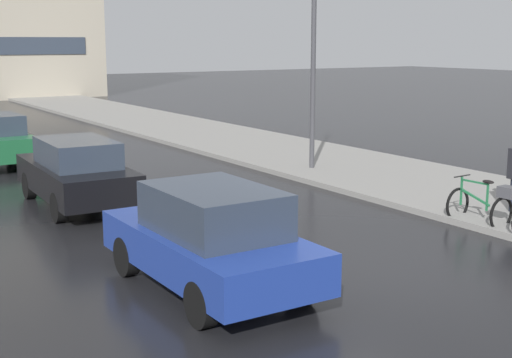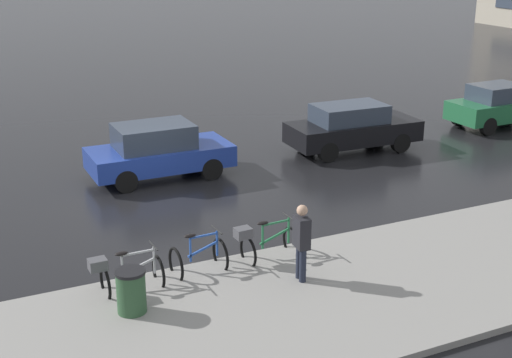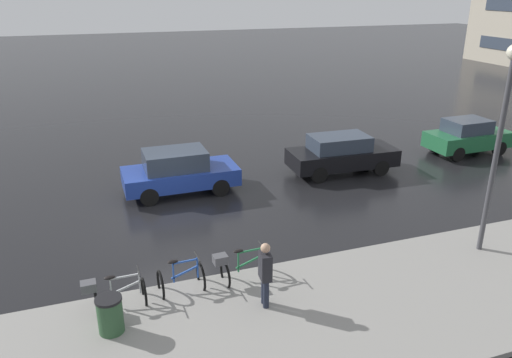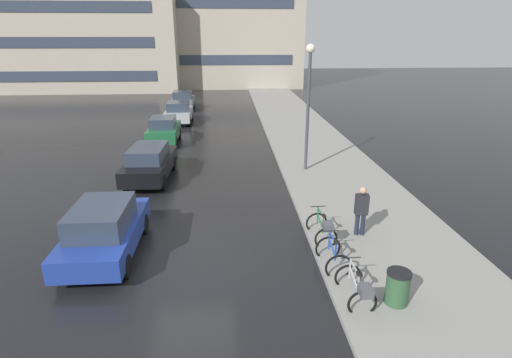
# 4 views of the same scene
# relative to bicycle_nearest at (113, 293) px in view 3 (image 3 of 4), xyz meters

# --- Properties ---
(ground_plane) EXTENTS (140.00, 140.00, 0.00)m
(ground_plane) POSITION_rel_bicycle_nearest_xyz_m (-4.12, 2.16, -0.49)
(ground_plane) COLOR black
(bicycle_nearest) EXTENTS (0.72, 1.41, 0.96)m
(bicycle_nearest) POSITION_rel_bicycle_nearest_xyz_m (0.00, 0.00, 0.00)
(bicycle_nearest) COLOR black
(bicycle_nearest) RESTS_ON ground
(bicycle_second) EXTENTS (0.79, 1.09, 0.98)m
(bicycle_second) POSITION_rel_bicycle_nearest_xyz_m (-0.16, 1.61, -0.08)
(bicycle_second) COLOR black
(bicycle_second) RESTS_ON ground
(bicycle_third) EXTENTS (0.77, 1.42, 0.99)m
(bicycle_third) POSITION_rel_bicycle_nearest_xyz_m (-0.12, 3.09, 0.01)
(bicycle_third) COLOR black
(bicycle_third) RESTS_ON ground
(car_blue) EXTENTS (1.86, 4.09, 1.61)m
(car_blue) POSITION_rel_bicycle_nearest_xyz_m (-6.59, 2.86, 0.32)
(car_blue) COLOR navy
(car_blue) RESTS_ON ground
(car_black) EXTENTS (1.91, 4.37, 1.56)m
(car_black) POSITION_rel_bicycle_nearest_xyz_m (-6.47, 9.40, 0.31)
(car_black) COLOR black
(car_black) RESTS_ON ground
(car_green) EXTENTS (1.76, 3.74, 1.58)m
(car_green) POSITION_rel_bicycle_nearest_xyz_m (-6.79, 15.90, 0.30)
(car_green) COLOR #1E6038
(car_green) RESTS_ON ground
(pedestrian) EXTENTS (0.42, 0.28, 1.75)m
(pedestrian) POSITION_rel_bicycle_nearest_xyz_m (1.12, 3.31, 0.50)
(pedestrian) COLOR #1E2333
(pedestrian) RESTS_ON ground
(streetlamp) EXTENTS (0.40, 0.40, 5.77)m
(streetlamp) POSITION_rel_bicycle_nearest_xyz_m (0.64, 9.95, 3.27)
(streetlamp) COLOR #424247
(streetlamp) RESTS_ON ground
(trash_bin) EXTENTS (0.57, 0.57, 0.98)m
(trash_bin) POSITION_rel_bicycle_nearest_xyz_m (0.91, -0.12, 0.01)
(trash_bin) COLOR #2D5133
(trash_bin) RESTS_ON ground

